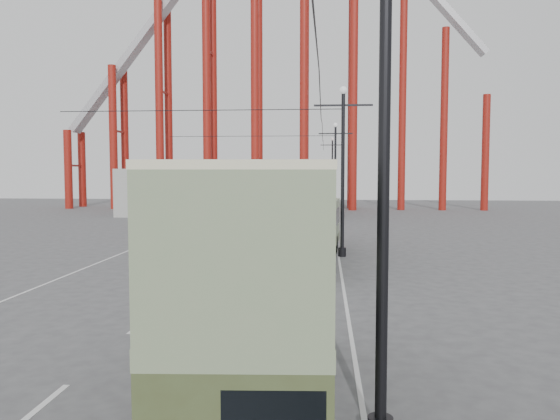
# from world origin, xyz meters

# --- Properties ---
(ground) EXTENTS (160.00, 160.00, 0.00)m
(ground) POSITION_xyz_m (0.00, 0.00, 0.00)
(ground) COLOR #4B4B4D
(ground) RESTS_ON ground
(road_markings) EXTENTS (12.52, 120.00, 0.01)m
(road_markings) POSITION_xyz_m (-0.86, 19.70, 0.01)
(road_markings) COLOR silver
(road_markings) RESTS_ON ground
(lamp_post_mid) EXTENTS (3.20, 0.44, 9.32)m
(lamp_post_mid) POSITION_xyz_m (5.60, 18.00, 4.68)
(lamp_post_mid) COLOR black
(lamp_post_mid) RESTS_ON ground
(lamp_post_far) EXTENTS (3.20, 0.44, 9.32)m
(lamp_post_far) POSITION_xyz_m (5.60, 40.00, 4.68)
(lamp_post_far) COLOR black
(lamp_post_far) RESTS_ON ground
(lamp_post_distant) EXTENTS (3.20, 0.44, 9.32)m
(lamp_post_distant) POSITION_xyz_m (5.60, 62.00, 4.68)
(lamp_post_distant) COLOR black
(lamp_post_distant) RESTS_ON ground
(roller_coaster) EXTENTS (52.95, 5.00, 55.48)m
(roller_coaster) POSITION_xyz_m (-2.49, 56.89, 22.92)
(roller_coaster) COLOR maroon
(roller_coaster) RESTS_ON ground
(fairground_shed) EXTENTS (22.00, 10.00, 5.00)m
(fairground_shed) POSITION_xyz_m (-6.00, 47.00, 2.50)
(fairground_shed) COLOR #A7A8A2
(fairground_shed) RESTS_ON ground
(double_decker_bus) EXTENTS (2.82, 9.09, 4.81)m
(double_decker_bus) POSITION_xyz_m (3.35, -1.91, 2.70)
(double_decker_bus) COLOR #404927
(double_decker_bus) RESTS_ON ground
(single_decker_green) EXTENTS (3.45, 11.10, 3.09)m
(single_decker_green) POSITION_xyz_m (3.83, 16.17, 1.74)
(single_decker_green) COLOR gray
(single_decker_green) RESTS_ON ground
(single_decker_cream) EXTENTS (2.88, 9.34, 2.87)m
(single_decker_cream) POSITION_xyz_m (3.04, 22.78, 1.62)
(single_decker_cream) COLOR beige
(single_decker_cream) RESTS_ON ground
(pedestrian) EXTENTS (0.68, 0.47, 1.79)m
(pedestrian) POSITION_xyz_m (0.20, 12.76, 0.90)
(pedestrian) COLOR black
(pedestrian) RESTS_ON ground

